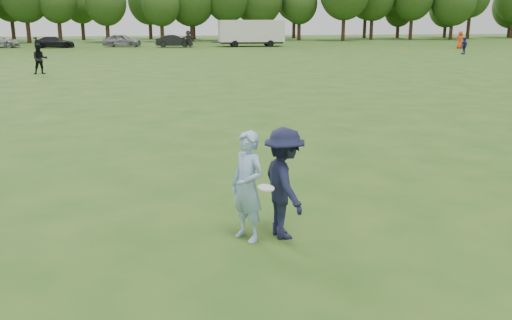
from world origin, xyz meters
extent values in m
plane|color=#254E16|center=(0.00, 0.00, 0.00)|extent=(200.00, 200.00, 0.00)
imported|color=#91B3E0|center=(-0.19, -0.75, 0.93)|extent=(0.75, 0.81, 1.85)
imported|color=#171A33|center=(0.43, -0.74, 0.94)|extent=(0.87, 1.31, 1.89)
imported|color=black|center=(-9.40, 28.13, 0.97)|extent=(1.09, 0.94, 1.94)
imported|color=navy|center=(27.86, 41.32, 0.82)|extent=(0.51, 1.00, 1.63)
imported|color=#E3421A|center=(32.38, 50.07, 1.00)|extent=(1.09, 0.82, 2.00)
imported|color=#262626|center=(1.49, 57.93, 1.01)|extent=(1.96, 1.07, 2.02)
imported|color=black|center=(-14.27, 59.65, 0.66)|extent=(4.71, 2.35, 1.32)
imported|color=gray|center=(-6.50, 60.57, 0.78)|extent=(4.82, 2.47, 1.57)
imported|color=black|center=(-0.15, 58.77, 0.74)|extent=(4.57, 1.89, 1.47)
cone|color=#DB5E0B|center=(25.31, 49.62, 0.15)|extent=(0.28, 0.28, 0.30)
cylinder|color=white|center=(0.06, -1.07, 0.99)|extent=(0.33, 0.33, 0.08)
cube|color=silver|center=(9.30, 58.76, 1.90)|extent=(8.00, 2.50, 2.60)
cube|color=black|center=(9.30, 58.76, 0.50)|extent=(7.60, 2.30, 0.25)
cylinder|color=black|center=(7.10, 57.51, 0.40)|extent=(0.80, 0.25, 0.80)
cylinder|color=black|center=(7.10, 60.01, 0.40)|extent=(0.80, 0.25, 0.80)
cylinder|color=black|center=(11.50, 57.51, 0.40)|extent=(0.80, 0.25, 0.80)
cylinder|color=black|center=(11.50, 60.01, 0.40)|extent=(0.80, 0.25, 0.80)
cube|color=#333333|center=(4.90, 58.76, 0.55)|extent=(1.20, 0.15, 0.12)
cylinder|color=#332114|center=(-20.22, 73.48, 1.86)|extent=(0.56, 0.56, 3.71)
cylinder|color=#332114|center=(-15.90, 73.09, 1.73)|extent=(0.56, 0.56, 3.46)
ellipsoid|color=#233C14|center=(-15.90, 73.09, 5.79)|extent=(5.49, 5.49, 6.31)
cylinder|color=#332114|center=(-9.32, 72.95, 1.57)|extent=(0.56, 0.56, 3.14)
ellipsoid|color=#233C14|center=(-9.32, 72.95, 5.60)|extent=(5.78, 5.78, 6.64)
cylinder|color=#332114|center=(-1.61, 72.69, 1.51)|extent=(0.56, 0.56, 3.01)
ellipsoid|color=#233C14|center=(-1.61, 72.69, 5.34)|extent=(5.46, 5.46, 6.28)
cylinder|color=#332114|center=(2.83, 75.07, 1.61)|extent=(0.56, 0.56, 3.23)
cylinder|color=#332114|center=(8.24, 74.97, 1.88)|extent=(0.56, 0.56, 3.77)
cylinder|color=#332114|center=(13.38, 75.56, 1.66)|extent=(0.56, 0.56, 3.33)
cylinder|color=#332114|center=(19.58, 75.81, 1.61)|extent=(0.56, 0.56, 3.22)
ellipsoid|color=#233C14|center=(19.58, 75.81, 5.57)|extent=(5.54, 5.54, 6.37)
cylinder|color=#332114|center=(25.83, 72.87, 2.08)|extent=(0.56, 0.56, 4.15)
cylinder|color=#332114|center=(31.73, 76.39, 1.97)|extent=(0.56, 0.56, 3.95)
cylinder|color=#332114|center=(37.86, 75.01, 1.95)|extent=(0.56, 0.56, 3.90)
cylinder|color=#332114|center=(44.17, 73.78, 1.58)|extent=(0.56, 0.56, 3.16)
ellipsoid|color=#233C14|center=(44.17, 73.78, 6.13)|extent=(6.99, 6.99, 8.04)
cylinder|color=#332114|center=(48.56, 76.19, 2.15)|extent=(0.56, 0.56, 4.29)
cylinder|color=#332114|center=(-24.24, 81.39, 1.80)|extent=(0.56, 0.56, 3.61)
ellipsoid|color=#233C14|center=(-24.24, 81.39, 5.98)|extent=(5.58, 5.58, 6.42)
cylinder|color=#332114|center=(-13.94, 81.92, 1.65)|extent=(0.56, 0.56, 3.29)
ellipsoid|color=#233C14|center=(-13.94, 81.92, 5.55)|extent=(5.30, 5.30, 6.09)
cylinder|color=#332114|center=(-3.49, 83.39, 1.64)|extent=(0.56, 0.56, 3.28)
ellipsoid|color=#233C14|center=(-3.49, 83.39, 6.16)|extent=(6.78, 6.78, 7.79)
cylinder|color=#332114|center=(3.45, 81.85, 1.56)|extent=(0.56, 0.56, 3.11)
ellipsoid|color=#233C14|center=(3.45, 81.85, 5.38)|extent=(5.34, 5.34, 6.14)
cylinder|color=#332114|center=(12.88, 83.26, 1.75)|extent=(0.56, 0.56, 3.50)
ellipsoid|color=#233C14|center=(12.88, 83.26, 5.55)|extent=(4.82, 4.82, 5.54)
cylinder|color=#332114|center=(20.66, 83.86, 1.90)|extent=(0.56, 0.56, 3.80)
cylinder|color=#332114|center=(32.72, 82.11, 1.92)|extent=(0.56, 0.56, 3.84)
ellipsoid|color=#233C14|center=(32.72, 82.11, 6.01)|extent=(5.09, 5.09, 5.86)
cylinder|color=#332114|center=(38.25, 80.94, 1.29)|extent=(0.56, 0.56, 2.58)
ellipsoid|color=#233C14|center=(38.25, 80.94, 4.64)|extent=(4.86, 4.86, 5.59)
cylinder|color=#332114|center=(47.73, 82.38, 1.31)|extent=(0.56, 0.56, 2.62)
ellipsoid|color=#233C14|center=(47.73, 82.38, 5.22)|extent=(6.11, 6.11, 7.02)
cylinder|color=#332114|center=(59.29, 81.05, 1.27)|extent=(0.56, 0.56, 2.54)
ellipsoid|color=#233C14|center=(59.29, 81.05, 5.29)|extent=(6.47, 6.47, 7.44)
camera|label=1|loc=(-1.45, -9.16, 3.64)|focal=38.00mm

